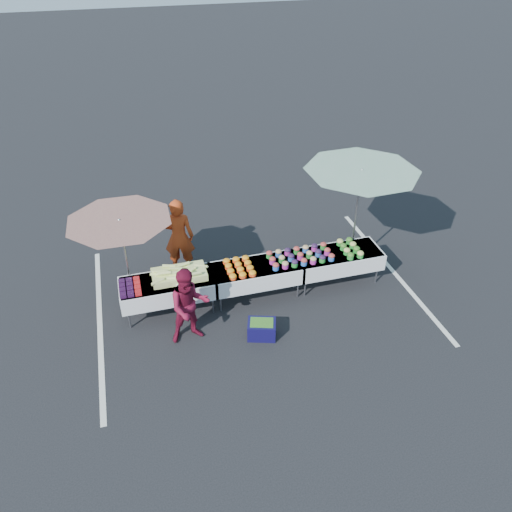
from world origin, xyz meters
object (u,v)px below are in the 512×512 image
object	(u,v)px
vendor	(179,237)
umbrella_right	(361,179)
table_right	(337,259)
storage_bin	(262,329)
table_left	(168,288)
umbrella_left	(120,228)
customer	(189,306)
table_center	(256,273)

from	to	relation	value
vendor	umbrella_right	bearing A→B (deg)	-179.88
table_right	umbrella_right	world-z (taller)	umbrella_right
table_right	vendor	world-z (taller)	vendor
vendor	storage_bin	bearing A→B (deg)	128.01
table_left	vendor	xyz separation A→B (m)	(0.44, 1.30, 0.31)
umbrella_left	vendor	bearing A→B (deg)	38.39
umbrella_right	umbrella_left	bearing A→B (deg)	180.00
vendor	customer	xyz separation A→B (m)	(-0.15, -2.20, -0.12)
table_center	umbrella_left	bearing A→B (deg)	170.91
table_left	umbrella_left	bearing A→B (deg)	150.26
table_left	umbrella_right	xyz separation A→B (m)	(4.13, 0.40, 1.61)
table_center	table_right	bearing A→B (deg)	0.00
table_center	table_right	distance (m)	1.80
storage_bin	table_right	bearing A→B (deg)	49.07
table_left	table_center	distance (m)	1.80
table_center	customer	xyz separation A→B (m)	(-1.51, -0.89, 0.20)
vendor	umbrella_right	xyz separation A→B (m)	(3.69, -0.90, 1.30)
storage_bin	table_left	bearing A→B (deg)	160.46
table_right	vendor	size ratio (longest dim) A/B	1.04
table_right	umbrella_right	bearing A→B (deg)	37.20
table_left	umbrella_right	bearing A→B (deg)	5.54
umbrella_left	storage_bin	world-z (taller)	umbrella_left
umbrella_right	storage_bin	xyz separation A→B (m)	(-2.56, -1.61, -2.02)
table_center	vendor	size ratio (longest dim) A/B	1.04
table_left	table_right	bearing A→B (deg)	0.00
table_center	storage_bin	bearing A→B (deg)	-100.87
table_left	table_right	distance (m)	3.60
table_center	customer	bearing A→B (deg)	-149.41
customer	umbrella_right	xyz separation A→B (m)	(3.84, 1.29, 1.42)
table_left	customer	bearing A→B (deg)	-72.05
table_right	umbrella_left	distance (m)	4.50
vendor	table_center	bearing A→B (deg)	150.12
umbrella_left	umbrella_right	xyz separation A→B (m)	(4.83, -0.00, 0.35)
table_left	umbrella_left	world-z (taller)	umbrella_left
table_center	storage_bin	size ratio (longest dim) A/B	3.00
umbrella_right	customer	bearing A→B (deg)	-161.38
table_left	customer	size ratio (longest dim) A/B	1.19
table_left	table_center	bearing A→B (deg)	0.00
vendor	customer	world-z (taller)	vendor
vendor	table_right	bearing A→B (deg)	171.47
vendor	storage_bin	size ratio (longest dim) A/B	2.90
vendor	storage_bin	xyz separation A→B (m)	(1.13, -2.52, -0.72)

